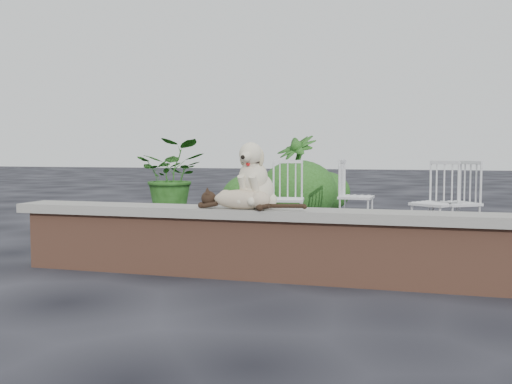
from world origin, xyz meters
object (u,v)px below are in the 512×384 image
(dog, at_px, (257,175))
(chair_d, at_px, (456,202))
(cat, at_px, (242,198))
(potted_plant_a, at_px, (173,176))
(chair_a, at_px, (287,198))
(chair_b, at_px, (435,202))
(chair_e, at_px, (356,196))
(potted_plant_b, at_px, (296,174))

(dog, height_order, chair_d, dog)
(cat, xyz_separation_m, potted_plant_a, (-2.73, 4.72, -0.04))
(chair_a, bearing_deg, chair_d, -9.33)
(dog, height_order, cat, dog)
(cat, height_order, chair_d, chair_d)
(dog, xyz_separation_m, chair_b, (1.46, 2.25, -0.39))
(chair_d, bearing_deg, potted_plant_a, -150.06)
(cat, bearing_deg, chair_d, 63.15)
(chair_d, bearing_deg, chair_e, -152.04)
(cat, xyz_separation_m, chair_d, (1.78, 2.50, -0.20))
(chair_e, relative_size, potted_plant_b, 0.71)
(potted_plant_a, bearing_deg, cat, -59.96)
(chair_a, xyz_separation_m, potted_plant_b, (-0.49, 2.83, 0.19))
(chair_e, bearing_deg, chair_b, -123.96)
(potted_plant_b, bearing_deg, dog, -81.51)
(chair_e, xyz_separation_m, chair_a, (-0.79, -0.63, 0.00))
(dog, height_order, chair_b, dog)
(chair_b, bearing_deg, dog, -89.69)
(dog, distance_m, potted_plant_b, 5.25)
(chair_e, relative_size, chair_b, 1.00)
(chair_e, relative_size, chair_a, 1.00)
(chair_e, bearing_deg, chair_d, -114.73)
(potted_plant_b, bearing_deg, chair_e, -59.86)
(chair_b, relative_size, potted_plant_a, 0.74)
(chair_d, bearing_deg, chair_a, -124.08)
(cat, relative_size, chair_b, 1.13)
(cat, bearing_deg, chair_a, 103.30)
(chair_e, relative_size, potted_plant_a, 0.74)
(dog, distance_m, cat, 0.25)
(potted_plant_b, bearing_deg, chair_a, -80.24)
(dog, relative_size, chair_d, 0.59)
(chair_b, height_order, potted_plant_a, potted_plant_a)
(chair_a, bearing_deg, chair_b, -12.48)
(dog, xyz_separation_m, potted_plant_a, (-2.81, 4.57, -0.22))
(dog, bearing_deg, potted_plant_a, 130.15)
(cat, relative_size, potted_plant_b, 0.80)
(potted_plant_a, xyz_separation_m, potted_plant_b, (2.03, 0.62, 0.03))
(chair_d, bearing_deg, cat, -69.27)
(potted_plant_a, bearing_deg, chair_e, -25.47)
(potted_plant_a, bearing_deg, dog, -58.42)
(cat, distance_m, chair_a, 2.52)
(chair_b, xyz_separation_m, potted_plant_a, (-4.27, 2.31, 0.16))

